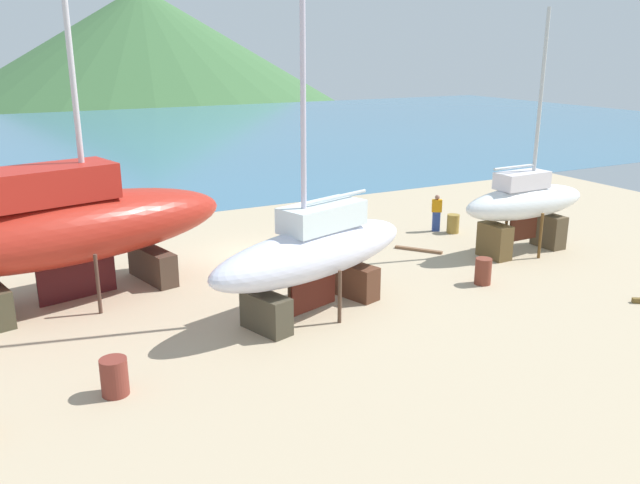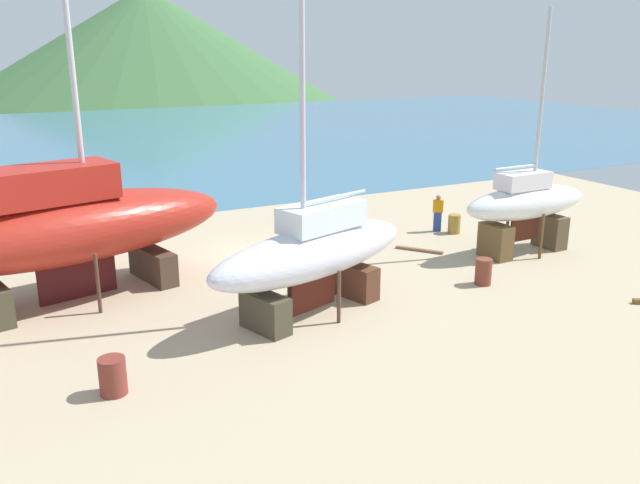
{
  "view_description": "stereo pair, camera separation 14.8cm",
  "coord_description": "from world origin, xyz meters",
  "px_view_note": "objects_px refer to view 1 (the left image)",
  "views": [
    {
      "loc": [
        -9.07,
        -23.55,
        8.09
      ],
      "look_at": [
        1.05,
        -4.19,
        1.58
      ],
      "focal_mm": 36.72,
      "sensor_mm": 36.0,
      "label": 1
    },
    {
      "loc": [
        -8.94,
        -23.62,
        8.09
      ],
      "look_at": [
        1.05,
        -4.19,
        1.58
      ],
      "focal_mm": 36.72,
      "sensor_mm": 36.0,
      "label": 2
    }
  ],
  "objects_px": {
    "sailboat_small_center": "(525,205)",
    "barrel_rust_far": "(114,377)",
    "worker": "(437,212)",
    "barrel_rust_mid": "(453,224)",
    "sailboat_far_slipway": "(314,252)",
    "barrel_tipped_left": "(483,271)",
    "sailboat_mid_port": "(70,227)"
  },
  "relations": [
    {
      "from": "sailboat_small_center",
      "to": "barrel_rust_mid",
      "type": "distance_m",
      "value": 4.01
    },
    {
      "from": "sailboat_mid_port",
      "to": "worker",
      "type": "distance_m",
      "value": 15.95
    },
    {
      "from": "sailboat_small_center",
      "to": "sailboat_mid_port",
      "type": "relative_size",
      "value": 0.55
    },
    {
      "from": "barrel_tipped_left",
      "to": "sailboat_small_center",
      "type": "bearing_deg",
      "value": 29.15
    },
    {
      "from": "sailboat_small_center",
      "to": "sailboat_far_slipway",
      "type": "xyz_separation_m",
      "value": [
        -10.46,
        -1.74,
        0.02
      ]
    },
    {
      "from": "sailboat_far_slipway",
      "to": "barrel_rust_mid",
      "type": "bearing_deg",
      "value": -168.82
    },
    {
      "from": "sailboat_small_center",
      "to": "barrel_rust_far",
      "type": "bearing_deg",
      "value": -168.35
    },
    {
      "from": "barrel_rust_far",
      "to": "barrel_tipped_left",
      "type": "height_order",
      "value": "barrel_tipped_left"
    },
    {
      "from": "sailboat_small_center",
      "to": "sailboat_mid_port",
      "type": "bearing_deg",
      "value": 168.21
    },
    {
      "from": "worker",
      "to": "barrel_rust_mid",
      "type": "bearing_deg",
      "value": -109.2
    },
    {
      "from": "sailboat_small_center",
      "to": "barrel_rust_mid",
      "type": "height_order",
      "value": "sailboat_small_center"
    },
    {
      "from": "sailboat_small_center",
      "to": "barrel_rust_far",
      "type": "height_order",
      "value": "sailboat_small_center"
    },
    {
      "from": "sailboat_small_center",
      "to": "barrel_rust_far",
      "type": "relative_size",
      "value": 10.18
    },
    {
      "from": "sailboat_far_slipway",
      "to": "barrel_tipped_left",
      "type": "bearing_deg",
      "value": 158.43
    },
    {
      "from": "sailboat_far_slipway",
      "to": "barrel_tipped_left",
      "type": "height_order",
      "value": "sailboat_far_slipway"
    },
    {
      "from": "sailboat_small_center",
      "to": "worker",
      "type": "bearing_deg",
      "value": 103.23
    },
    {
      "from": "sailboat_small_center",
      "to": "barrel_tipped_left",
      "type": "xyz_separation_m",
      "value": [
        -3.96,
        -2.21,
        -1.53
      ]
    },
    {
      "from": "sailboat_small_center",
      "to": "barrel_rust_mid",
      "type": "relative_size",
      "value": 11.23
    },
    {
      "from": "sailboat_small_center",
      "to": "sailboat_far_slipway",
      "type": "bearing_deg",
      "value": -172.35
    },
    {
      "from": "sailboat_mid_port",
      "to": "barrel_rust_mid",
      "type": "height_order",
      "value": "sailboat_mid_port"
    },
    {
      "from": "sailboat_mid_port",
      "to": "barrel_tipped_left",
      "type": "bearing_deg",
      "value": -35.29
    },
    {
      "from": "worker",
      "to": "barrel_rust_mid",
      "type": "xyz_separation_m",
      "value": [
        0.5,
        -0.59,
        -0.45
      ]
    },
    {
      "from": "sailboat_far_slipway",
      "to": "worker",
      "type": "distance_m",
      "value": 11.12
    },
    {
      "from": "sailboat_small_center",
      "to": "barrel_rust_mid",
      "type": "xyz_separation_m",
      "value": [
        -0.63,
        3.63,
        -1.58
      ]
    },
    {
      "from": "sailboat_small_center",
      "to": "sailboat_far_slipway",
      "type": "distance_m",
      "value": 10.6
    },
    {
      "from": "sailboat_far_slipway",
      "to": "worker",
      "type": "relative_size",
      "value": 8.08
    },
    {
      "from": "sailboat_mid_port",
      "to": "barrel_tipped_left",
      "type": "height_order",
      "value": "sailboat_mid_port"
    },
    {
      "from": "sailboat_far_slipway",
      "to": "sailboat_mid_port",
      "type": "xyz_separation_m",
      "value": [
        -6.5,
        4.72,
        0.49
      ]
    },
    {
      "from": "sailboat_mid_port",
      "to": "barrel_tipped_left",
      "type": "relative_size",
      "value": 18.33
    },
    {
      "from": "sailboat_mid_port",
      "to": "barrel_rust_mid",
      "type": "xyz_separation_m",
      "value": [
        16.32,
        0.65,
        -2.08
      ]
    },
    {
      "from": "sailboat_small_center",
      "to": "barrel_tipped_left",
      "type": "relative_size",
      "value": 10.08
    },
    {
      "from": "sailboat_far_slipway",
      "to": "barrel_rust_mid",
      "type": "distance_m",
      "value": 11.31
    }
  ]
}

